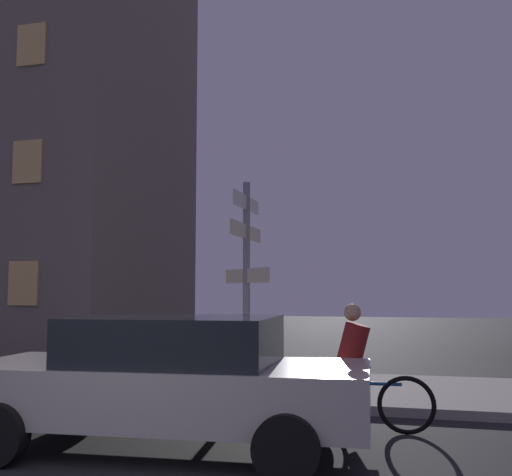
% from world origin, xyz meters
% --- Properties ---
extents(sidewalk_kerb, '(40.00, 3.48, 0.14)m').
position_xyz_m(sidewalk_kerb, '(0.00, 7.06, 0.07)').
color(sidewalk_kerb, '#9E9991').
rests_on(sidewalk_kerb, ground_plane).
extents(signpost, '(1.04, 1.78, 3.47)m').
position_xyz_m(signpost, '(-0.02, 6.12, 2.21)').
color(signpost, gray).
rests_on(signpost, sidewalk_kerb).
extents(car_far_oncoming, '(4.69, 2.28, 1.48)m').
position_xyz_m(car_far_oncoming, '(-0.00, 2.84, 0.79)').
color(car_far_oncoming, beige).
rests_on(car_far_oncoming, ground_plane).
extents(cyclist, '(1.82, 0.34, 1.61)m').
position_xyz_m(cyclist, '(1.96, 4.29, 0.75)').
color(cyclist, black).
rests_on(cyclist, ground_plane).
extents(building_left_block, '(12.17, 7.82, 16.38)m').
position_xyz_m(building_left_block, '(-11.63, 14.51, 8.19)').
color(building_left_block, slate).
rests_on(building_left_block, ground_plane).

